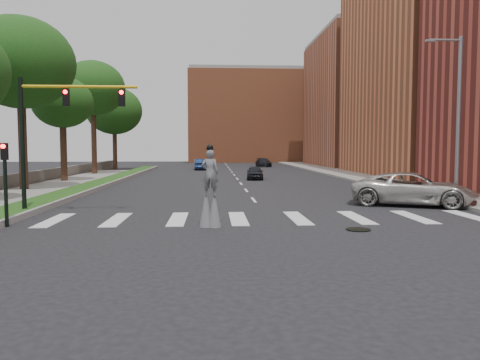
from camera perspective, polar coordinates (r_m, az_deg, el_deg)
ground_plane at (r=19.23m, az=3.79°, el=-5.15°), size 160.00×160.00×0.00m
grass_median at (r=39.99m, az=-16.56°, el=-0.33°), size 2.00×60.00×0.25m
median_curb at (r=39.77m, az=-15.09°, el=-0.30°), size 0.20×60.00×0.28m
sidewalk_left at (r=31.41m, az=-26.08°, el=-1.80°), size 4.00×60.00×0.18m
sidewalk_right at (r=46.38m, az=15.33°, el=0.24°), size 5.00×90.00×0.18m
stone_wall at (r=43.44m, az=-23.05°, el=0.41°), size 0.50×56.00×1.10m
manhole at (r=17.93m, az=14.21°, el=-5.88°), size 0.90×0.90×0.04m
building_mid at (r=55.30m, az=23.46°, el=13.03°), size 16.00×22.00×24.00m
building_far at (r=77.11m, az=15.25°, el=9.08°), size 16.00×22.00×20.00m
building_backdrop at (r=97.37m, az=1.56°, el=7.56°), size 26.00×14.00×18.00m
streetlight at (r=28.22m, az=24.92°, el=7.39°), size 2.05×0.20×9.00m
traffic_signal at (r=23.07m, az=-22.24°, el=6.43°), size 5.30×0.23×6.20m
secondary_signal at (r=20.00m, az=-26.71°, el=0.39°), size 0.25×0.21×3.23m
stilt_performer at (r=17.93m, az=-3.67°, el=-1.68°), size 0.84×0.57×3.17m
suv_crossing at (r=26.17m, az=20.37°, el=-1.03°), size 6.89×5.15×1.74m
car_near at (r=44.12m, az=1.82°, el=0.91°), size 1.80×3.88×1.29m
car_mid at (r=62.73m, az=-4.87°, el=1.91°), size 1.83×4.49×1.45m
car_far at (r=72.25m, az=2.87°, el=2.16°), size 2.30×4.78×1.34m
tree_2 at (r=35.79m, az=-25.23°, el=12.76°), size 7.27×7.27×11.85m
tree_3 at (r=42.88m, az=-20.84°, el=8.78°), size 5.11×5.11×9.02m
tree_4 at (r=53.42m, az=-17.50°, el=10.59°), size 6.87×6.87×12.28m
tree_5 at (r=64.08m, az=-15.08°, el=8.13°), size 7.28×7.28×10.88m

